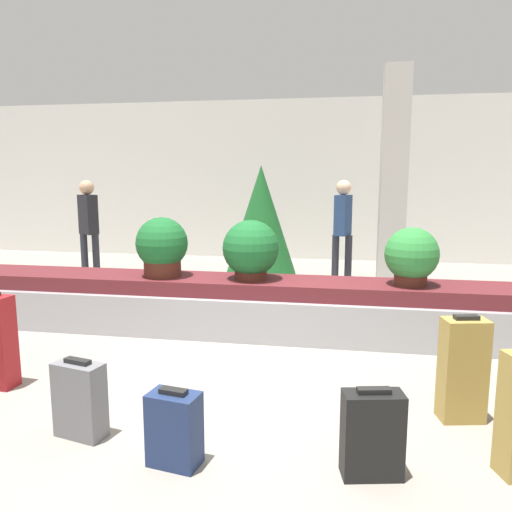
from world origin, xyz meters
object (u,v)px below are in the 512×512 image
at_px(suitcase_5, 372,434).
at_px(suitcase_1, 174,429).
at_px(traveler_1, 89,222).
at_px(decorated_tree, 261,220).
at_px(potted_plant_0, 162,247).
at_px(traveler_0, 343,223).
at_px(suitcase_0, 80,400).
at_px(potted_plant_1, 251,250).
at_px(potted_plant_2, 412,256).
at_px(suitcase_2, 463,370).
at_px(pillar, 393,182).

bearing_deg(suitcase_5, suitcase_1, 172.54).
xyz_separation_m(traveler_1, decorated_tree, (2.72, 0.30, 0.05)).
distance_m(potted_plant_0, traveler_0, 3.29).
height_order(suitcase_0, potted_plant_1, potted_plant_1).
distance_m(suitcase_0, potted_plant_2, 3.37).
bearing_deg(traveler_0, potted_plant_1, -179.53).
xyz_separation_m(suitcase_0, traveler_1, (-2.32, 4.47, 0.71)).
bearing_deg(potted_plant_1, potted_plant_0, -178.91).
bearing_deg(traveler_1, suitcase_2, 175.04).
bearing_deg(traveler_1, suitcase_5, 165.52).
relative_size(suitcase_1, potted_plant_0, 0.72).
xyz_separation_m(pillar, suitcase_1, (-1.63, -4.78, -1.38)).
distance_m(potted_plant_1, decorated_tree, 2.44).
distance_m(suitcase_0, traveler_0, 5.30).
xyz_separation_m(suitcase_2, suitcase_5, (-0.65, -0.79, -0.11)).
bearing_deg(decorated_tree, potted_plant_1, -83.12).
distance_m(suitcase_0, suitcase_5, 1.86).
relative_size(pillar, suitcase_1, 6.78).
bearing_deg(decorated_tree, traveler_0, 9.81).
height_order(pillar, suitcase_1, pillar).
bearing_deg(suitcase_5, suitcase_0, 164.65).
bearing_deg(suitcase_0, decorated_tree, 98.42).
bearing_deg(traveler_0, pillar, -100.35).
relative_size(pillar, suitcase_2, 4.23).
distance_m(pillar, potted_plant_2, 2.35).
bearing_deg(pillar, decorated_tree, 174.22).
relative_size(suitcase_1, suitcase_2, 0.62).
bearing_deg(decorated_tree, pillar, -5.78).
distance_m(potted_plant_2, traveler_0, 2.74).
relative_size(pillar, suitcase_0, 6.04).
bearing_deg(suitcase_1, potted_plant_1, 100.44).
bearing_deg(potted_plant_0, suitcase_1, -68.33).
xyz_separation_m(suitcase_0, suitcase_5, (1.86, -0.12, -0.00)).
height_order(potted_plant_0, decorated_tree, decorated_tree).
xyz_separation_m(traveler_0, traveler_1, (-3.96, -0.51, -0.00)).
xyz_separation_m(pillar, decorated_tree, (-1.94, 0.20, -0.59)).
relative_size(suitcase_0, traveler_0, 0.33).
bearing_deg(pillar, potted_plant_2, -89.88).
height_order(potted_plant_1, traveler_1, traveler_1).
xyz_separation_m(pillar, suitcase_0, (-2.34, -4.57, -1.35)).
xyz_separation_m(traveler_0, decorated_tree, (-1.25, -0.22, 0.05)).
bearing_deg(suitcase_0, potted_plant_1, 86.77).
relative_size(suitcase_0, suitcase_5, 1.00).
height_order(potted_plant_0, traveler_0, traveler_0).
xyz_separation_m(suitcase_5, potted_plant_1, (-1.16, 2.47, 0.66)).
relative_size(suitcase_1, potted_plant_1, 0.74).
relative_size(potted_plant_0, decorated_tree, 0.35).
bearing_deg(potted_plant_2, suitcase_1, -122.69).
relative_size(suitcase_0, suitcase_1, 1.12).
relative_size(traveler_0, decorated_tree, 0.88).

